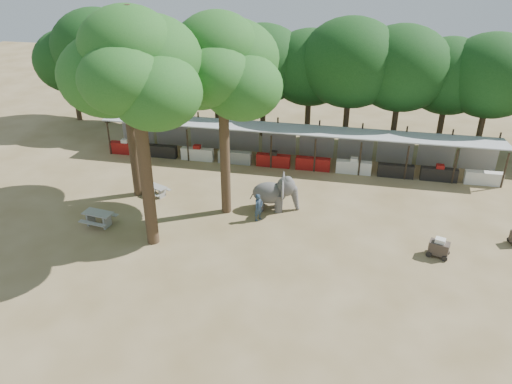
% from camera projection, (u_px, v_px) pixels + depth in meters
% --- Properties ---
extents(ground, '(100.00, 100.00, 0.00)m').
position_uv_depth(ground, '(255.00, 278.00, 23.95)').
color(ground, brown).
rests_on(ground, ground).
extents(vendor_stalls, '(28.00, 2.99, 2.80)m').
position_uv_depth(vendor_stalls, '(295.00, 147.00, 35.43)').
color(vendor_stalls, '#A1A5AA').
rests_on(vendor_stalls, ground).
extents(yard_tree_left, '(7.10, 6.90, 11.02)m').
position_uv_depth(yard_tree_left, '(123.00, 63.00, 28.07)').
color(yard_tree_left, '#332316').
rests_on(yard_tree_left, ground).
extents(yard_tree_center, '(7.10, 6.90, 12.04)m').
position_uv_depth(yard_tree_center, '(133.00, 69.00, 22.72)').
color(yard_tree_center, '#332316').
rests_on(yard_tree_center, ground).
extents(yard_tree_back, '(7.10, 6.90, 11.36)m').
position_uv_depth(yard_tree_back, '(221.00, 67.00, 25.96)').
color(yard_tree_back, '#332316').
rests_on(yard_tree_back, ground).
extents(backdrop_trees, '(46.46, 5.95, 8.33)m').
position_uv_depth(backdrop_trees, '(306.00, 69.00, 37.92)').
color(backdrop_trees, '#332316').
rests_on(backdrop_trees, ground).
extents(elephant, '(2.89, 2.19, 2.18)m').
position_uv_depth(elephant, '(275.00, 193.00, 29.46)').
color(elephant, '#494746').
rests_on(elephant, ground).
extents(handler, '(0.65, 0.71, 1.65)m').
position_uv_depth(handler, '(259.00, 207.00, 28.42)').
color(handler, '#26384C').
rests_on(handler, ground).
extents(picnic_table_near, '(1.85, 1.71, 0.83)m').
position_uv_depth(picnic_table_near, '(98.00, 217.00, 28.02)').
color(picnic_table_near, gray).
rests_on(picnic_table_near, ground).
extents(picnic_table_far, '(1.69, 1.63, 0.66)m').
position_uv_depth(picnic_table_far, '(157.00, 189.00, 31.26)').
color(picnic_table_far, gray).
rests_on(picnic_table_far, ground).
extents(cart_front, '(1.23, 0.98, 1.05)m').
position_uv_depth(cart_front, '(439.00, 248.00, 25.33)').
color(cart_front, '#322822').
rests_on(cart_front, ground).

